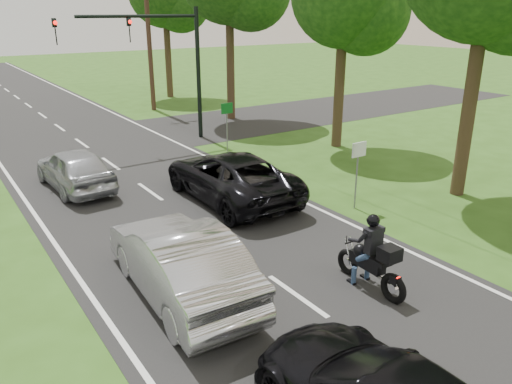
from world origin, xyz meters
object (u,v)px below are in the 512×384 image
motorcycle_rider (373,260)px  silver_sedan (180,261)px  traffic_signal (160,51)px  sign_green (227,115)px  utility_pole_far (148,24)px  dark_suv (230,176)px  sign_white (358,159)px  silver_suv (75,168)px

motorcycle_rider → silver_sedan: 4.18m
traffic_signal → sign_green: bearing=-62.6°
traffic_signal → utility_pole_far: utility_pole_far is taller
motorcycle_rider → utility_pole_far: bearing=80.2°
silver_sedan → traffic_signal: 14.04m
dark_suv → utility_pole_far: 17.21m
sign_white → motorcycle_rider: bearing=-130.7°
sign_white → silver_suv: bearing=134.5°
silver_sedan → sign_green: bearing=-122.8°
silver_suv → sign_green: (6.86, 1.23, 0.86)m
motorcycle_rider → sign_green: bearing=75.7°
silver_suv → dark_suv: bearing=132.1°
motorcycle_rider → sign_white: 4.90m
dark_suv → utility_pole_far: bearing=-103.6°
motorcycle_rider → sign_green: size_ratio=0.97×
traffic_signal → utility_pole_far: 8.55m
sign_green → utility_pole_far: bearing=83.3°
utility_pole_far → sign_white: 19.39m
dark_suv → traffic_signal: size_ratio=0.87×
motorcycle_rider → sign_white: bearing=51.0°
sign_white → sign_green: (0.20, 8.00, 0.00)m
motorcycle_rider → dark_suv: 6.57m
dark_suv → utility_pole_far: (4.26, 16.10, 4.30)m
traffic_signal → silver_sedan: bearing=-113.2°
utility_pole_far → sign_white: size_ratio=4.71×
traffic_signal → dark_suv: bearing=-99.8°
utility_pole_far → motorcycle_rider: bearing=-101.6°
silver_suv → traffic_signal: 7.60m
traffic_signal → sign_white: 11.39m
utility_pole_far → sign_white: utility_pole_far is taller
silver_suv → sign_green: sign_green is taller
sign_white → dark_suv: bearing=133.5°
traffic_signal → sign_green: (1.56, -3.02, -2.54)m
sign_green → traffic_signal: bearing=117.4°
dark_suv → traffic_signal: (1.40, 8.10, 3.35)m
traffic_signal → sign_white: traffic_signal is taller
silver_sedan → sign_white: size_ratio=2.31×
traffic_signal → motorcycle_rider: bearing=-96.9°
motorcycle_rider → utility_pole_far: utility_pole_far is taller
traffic_signal → sign_white: (1.36, -11.02, -2.54)m
utility_pole_far → traffic_signal: bearing=-109.7°
motorcycle_rider → silver_suv: size_ratio=0.49×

